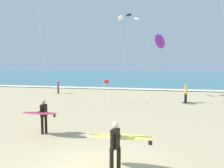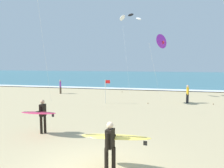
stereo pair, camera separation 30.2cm
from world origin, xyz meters
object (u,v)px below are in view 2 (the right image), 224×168
at_px(surfer_lead, 41,114).
at_px(lifeguard_flag, 106,89).
at_px(kite_arc_charcoal_close, 131,17).
at_px(bystander_yellow_top, 188,94).
at_px(surfer_trailing, 112,141).
at_px(kite_delta_violet_high, 162,41).
at_px(bystander_purple_top, 60,87).

height_order(surfer_lead, lifeguard_flag, lifeguard_flag).
bearing_deg(kite_arc_charcoal_close, bystander_yellow_top, -29.72).
distance_m(surfer_trailing, lifeguard_flag, 12.22).
distance_m(kite_delta_violet_high, bystander_purple_top, 12.56).
height_order(kite_delta_violet_high, bystander_yellow_top, kite_delta_violet_high).
height_order(surfer_trailing, lifeguard_flag, lifeguard_flag).
bearing_deg(kite_arc_charcoal_close, lifeguard_flag, -105.33).
distance_m(kite_delta_violet_high, kite_arc_charcoal_close, 5.35).
xyz_separation_m(bystander_purple_top, lifeguard_flag, (6.67, -4.80, 0.45)).
relative_size(kite_delta_violet_high, bystander_yellow_top, 3.83).
relative_size(kite_delta_violet_high, bystander_purple_top, 3.83).
bearing_deg(kite_arc_charcoal_close, bystander_purple_top, -178.74).
bearing_deg(bystander_purple_top, lifeguard_flag, -35.74).
relative_size(surfer_lead, kite_arc_charcoal_close, 0.23).
relative_size(surfer_lead, surfer_trailing, 0.78).
bearing_deg(lifeguard_flag, surfer_trailing, -74.23).
distance_m(kite_arc_charcoal_close, bystander_purple_top, 10.94).
distance_m(bystander_purple_top, lifeguard_flag, 8.23).
relative_size(kite_delta_violet_high, lifeguard_flag, 2.90).
distance_m(kite_arc_charcoal_close, lifeguard_flag, 8.67).
distance_m(kite_arc_charcoal_close, bystander_yellow_top, 9.79).
bearing_deg(surfer_lead, bystander_yellow_top, 53.48).
bearing_deg(lifeguard_flag, bystander_purple_top, 144.26).
height_order(kite_arc_charcoal_close, lifeguard_flag, kite_arc_charcoal_close).
bearing_deg(surfer_trailing, kite_delta_violet_high, 84.48).
relative_size(surfer_trailing, bystander_yellow_top, 1.57).
height_order(surfer_trailing, kite_arc_charcoal_close, kite_arc_charcoal_close).
xyz_separation_m(kite_arc_charcoal_close, bystander_yellow_top, (5.55, -3.17, -7.42)).
xyz_separation_m(surfer_trailing, kite_delta_violet_high, (1.31, 13.58, 4.37)).
bearing_deg(bystander_yellow_top, kite_arc_charcoal_close, 150.28).
height_order(surfer_lead, surfer_trailing, same).
bearing_deg(lifeguard_flag, surfer_lead, -96.26).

